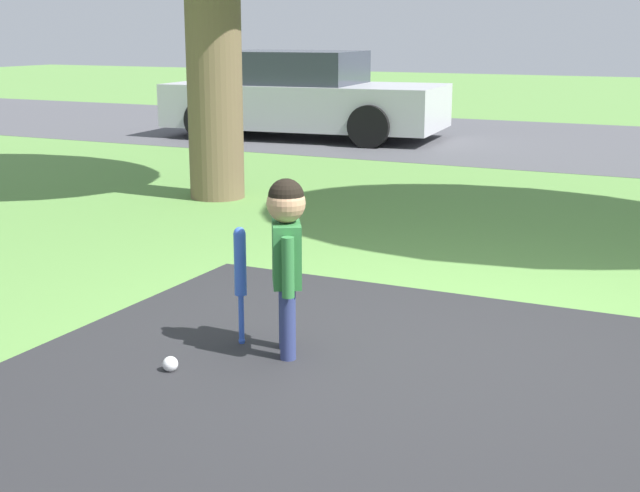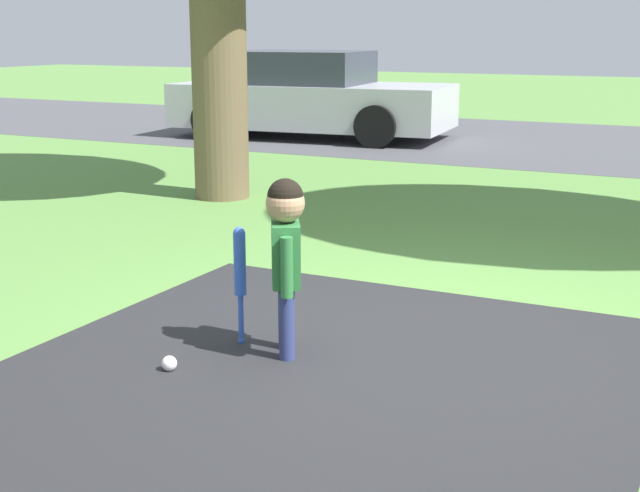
{
  "view_description": "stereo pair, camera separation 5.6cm",
  "coord_description": "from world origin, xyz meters",
  "px_view_note": "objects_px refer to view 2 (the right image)",
  "views": [
    {
      "loc": [
        1.47,
        -4.43,
        1.69
      ],
      "look_at": [
        -0.65,
        -0.06,
        0.51
      ],
      "focal_mm": 50.0,
      "sensor_mm": 36.0,
      "label": 1
    },
    {
      "loc": [
        1.52,
        -4.41,
        1.69
      ],
      "look_at": [
        -0.65,
        -0.06,
        0.51
      ],
      "focal_mm": 50.0,
      "sensor_mm": 36.0,
      "label": 2
    }
  ],
  "objects_px": {
    "baseball_bat": "(240,269)",
    "parked_car": "(310,97)",
    "sports_ball": "(169,363)",
    "child": "(286,242)"
  },
  "relations": [
    {
      "from": "baseball_bat",
      "to": "sports_ball",
      "type": "height_order",
      "value": "baseball_bat"
    },
    {
      "from": "baseball_bat",
      "to": "child",
      "type": "bearing_deg",
      "value": -5.81
    },
    {
      "from": "sports_ball",
      "to": "parked_car",
      "type": "bearing_deg",
      "value": 113.09
    },
    {
      "from": "child",
      "to": "baseball_bat",
      "type": "relative_size",
      "value": 1.44
    },
    {
      "from": "child",
      "to": "sports_ball",
      "type": "distance_m",
      "value": 0.86
    },
    {
      "from": "baseball_bat",
      "to": "parked_car",
      "type": "relative_size",
      "value": 0.15
    },
    {
      "from": "sports_ball",
      "to": "parked_car",
      "type": "relative_size",
      "value": 0.02
    },
    {
      "from": "child",
      "to": "baseball_bat",
      "type": "bearing_deg",
      "value": -126.27
    },
    {
      "from": "baseball_bat",
      "to": "sports_ball",
      "type": "bearing_deg",
      "value": -102.82
    },
    {
      "from": "baseball_bat",
      "to": "parked_car",
      "type": "height_order",
      "value": "parked_car"
    }
  ]
}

